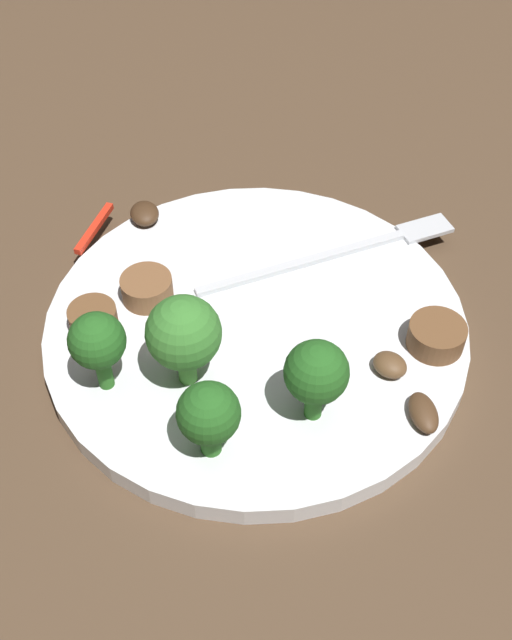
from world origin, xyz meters
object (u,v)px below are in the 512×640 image
mushroom_1 (145,213)px  broccoli_floret_3 (184,334)px  mushroom_0 (423,413)px  plate (256,327)px  broccoli_floret_2 (209,415)px  broccoli_floret_1 (316,374)px  broccoli_floret_0 (97,343)px  sausage_slice_0 (436,336)px  sausage_slice_2 (93,319)px  pepper_strip_0 (94,228)px  mushroom_2 (390,365)px  sausage_slice_1 (147,288)px  fork (347,250)px

mushroom_1 → broccoli_floret_3: bearing=-83.3°
broccoli_floret_3 → mushroom_0: 0.13m
plate → broccoli_floret_2: broccoli_floret_2 is taller
broccoli_floret_1 → mushroom_1: bearing=114.9°
broccoli_floret_0 → sausage_slice_0: bearing=0.1°
broccoli_floret_0 → broccoli_floret_3: broccoli_floret_3 is taller
plate → sausage_slice_2: bearing=175.1°
broccoli_floret_1 → sausage_slice_2: (-0.12, 0.08, -0.03)m
broccoli_floret_1 → mushroom_0: bearing=-11.6°
broccoli_floret_2 → pepper_strip_0: bearing=107.7°
broccoli_floret_3 → sausage_slice_0: 0.15m
broccoli_floret_2 → pepper_strip_0: (-0.06, 0.18, -0.03)m
plate → broccoli_floret_2: bearing=-113.1°
broccoli_floret_0 → mushroom_1: broccoli_floret_0 is taller
mushroom_0 → mushroom_2: 0.04m
plate → broccoli_floret_3: broccoli_floret_3 is taller
broccoli_floret_3 → sausage_slice_1: (-0.02, 0.07, -0.03)m
mushroom_2 → plate: bearing=144.0°
sausage_slice_1 → mushroom_2: (0.13, -0.08, -0.00)m
mushroom_2 → broccoli_floret_2: bearing=-161.0°
broccoli_floret_0 → broccoli_floret_1: 0.12m
broccoli_floret_0 → mushroom_0: (0.17, -0.05, -0.03)m
sausage_slice_0 → mushroom_1: bearing=139.6°
sausage_slice_0 → fork: bearing=111.0°
broccoli_floret_2 → sausage_slice_0: 0.15m
fork → mushroom_1: 0.14m
fork → broccoli_floret_2: bearing=-140.8°
sausage_slice_1 → mushroom_1: bearing=88.2°
broccoli_floret_0 → broccoli_floret_3: 0.05m
broccoli_floret_1 → mushroom_2: bearing=24.6°
broccoli_floret_2 → pepper_strip_0: broccoli_floret_2 is taller
plate → broccoli_floret_0: size_ratio=4.82×
mushroom_0 → pepper_strip_0: size_ratio=0.53×
sausage_slice_2 → mushroom_1: bearing=69.7°
fork → broccoli_floret_0: size_ratio=3.36×
fork → pepper_strip_0: 0.17m
broccoli_floret_0 → mushroom_1: 0.14m
plate → sausage_slice_0: 0.11m
mushroom_0 → mushroom_2: mushroom_2 is taller
plate → sausage_slice_0: bearing=-19.1°
sausage_slice_2 → mushroom_0: (0.17, -0.09, -0.00)m
broccoli_floret_3 → mushroom_1: bearing=96.7°
broccoli_floret_0 → sausage_slice_1: size_ratio=1.66×
sausage_slice_1 → mushroom_0: bearing=-38.7°
sausage_slice_2 → mushroom_2: (0.16, -0.06, -0.00)m
plate → pepper_strip_0: 0.14m
broccoli_floret_0 → sausage_slice_0: broccoli_floret_0 is taller
broccoli_floret_1 → sausage_slice_2: broccoli_floret_1 is taller
plate → sausage_slice_2: (-0.10, 0.01, 0.01)m
plate → broccoli_floret_1: (0.02, -0.07, 0.04)m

